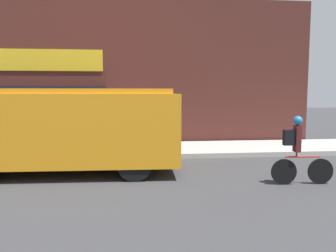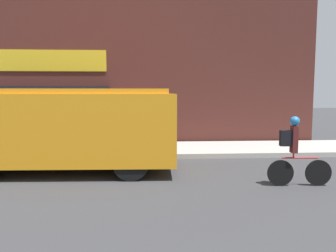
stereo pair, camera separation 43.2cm
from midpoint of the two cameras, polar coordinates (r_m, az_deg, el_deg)
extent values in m
plane|color=#38383A|center=(10.74, -11.92, -5.82)|extent=(70.00, 70.00, 0.00)
cube|color=#ADAAA3|center=(12.07, -10.97, -4.14)|extent=(28.00, 2.77, 0.16)
cube|color=#4C231E|center=(13.47, -10.34, 9.16)|extent=(17.37, 0.18, 5.91)
cube|color=gold|center=(13.77, -18.69, 10.75)|extent=(4.22, 0.05, 0.83)
cube|color=black|center=(13.39, -18.92, 6.38)|extent=(4.43, 0.71, 0.10)
cube|color=orange|center=(9.07, -12.50, -0.22)|extent=(4.79, 2.44, 1.81)
cube|color=orange|center=(9.02, -12.63, 5.90)|extent=(4.41, 2.24, 0.13)
cube|color=red|center=(10.72, -17.94, 1.02)|extent=(0.04, 0.44, 0.44)
cylinder|color=black|center=(10.80, -24.09, -3.78)|extent=(0.88, 0.29, 0.88)
cylinder|color=black|center=(10.00, -4.32, -4.02)|extent=(0.88, 0.29, 0.88)
cylinder|color=black|center=(8.07, -4.96, -6.40)|extent=(0.88, 0.29, 0.88)
cylinder|color=black|center=(8.45, 26.07, -7.35)|extent=(0.61, 0.07, 0.61)
cylinder|color=black|center=(8.10, 20.46, -7.69)|extent=(0.61, 0.07, 0.61)
cylinder|color=red|center=(8.19, 23.42, -5.12)|extent=(0.84, 0.08, 0.04)
cylinder|color=red|center=(8.12, 22.45, -4.74)|extent=(0.04, 0.04, 0.12)
cube|color=#561E1E|center=(8.06, 22.55, -2.18)|extent=(0.13, 0.21, 0.61)
sphere|color=#2375B7|center=(8.02, 22.66, 0.79)|extent=(0.22, 0.22, 0.22)
cube|color=black|center=(7.99, 21.30, -1.99)|extent=(0.27, 0.15, 0.36)
cylinder|color=#2D5138|center=(12.72, -1.44, -1.15)|extent=(0.63, 0.63, 0.89)
cylinder|color=black|center=(12.67, -1.45, 0.94)|extent=(0.64, 0.64, 0.04)
camera|label=1|loc=(0.22, -88.80, 0.12)|focal=35.00mm
camera|label=2|loc=(0.22, 91.20, -0.12)|focal=35.00mm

